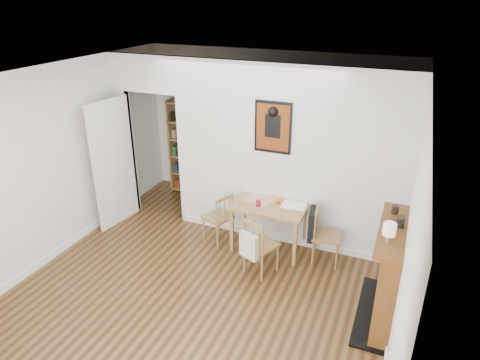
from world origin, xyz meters
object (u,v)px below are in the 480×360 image
at_px(chair_front, 261,245).
at_px(red_glass, 258,203).
at_px(fireplace, 391,272).
at_px(notebook, 294,205).
at_px(ceramic_jar_b, 395,209).
at_px(chair_left, 218,218).
at_px(dining_table, 270,210).
at_px(bookshelf, 189,148).
at_px(mantel_lamp, 389,230).
at_px(ceramic_jar_a, 400,222).
at_px(chair_right, 325,235).
at_px(orange_fruit, 278,200).

bearing_deg(chair_front, red_glass, 113.97).
height_order(fireplace, notebook, fireplace).
bearing_deg(ceramic_jar_b, fireplace, -80.12).
bearing_deg(fireplace, notebook, 145.41).
bearing_deg(fireplace, chair_left, 163.26).
bearing_deg(dining_table, ceramic_jar_b, -17.29).
height_order(bookshelf, ceramic_jar_b, bookshelf).
xyz_separation_m(notebook, mantel_lamp, (1.29, -1.23, 0.57)).
distance_m(bookshelf, fireplace, 4.25).
distance_m(red_glass, ceramic_jar_a, 2.02).
distance_m(bookshelf, mantel_lamp, 4.35).
bearing_deg(chair_front, ceramic_jar_a, -7.19).
xyz_separation_m(chair_right, ceramic_jar_b, (0.82, -0.47, 0.79)).
height_order(dining_table, chair_left, chair_left).
bearing_deg(dining_table, ceramic_jar_a, -24.96).
relative_size(dining_table, fireplace, 0.83).
xyz_separation_m(chair_left, mantel_lamp, (2.37, -1.03, 0.89)).
bearing_deg(orange_fruit, ceramic_jar_b, -21.33).
bearing_deg(chair_right, dining_table, 177.02).
relative_size(bookshelf, mantel_lamp, 8.51).
bearing_deg(notebook, orange_fruit, 179.27).
bearing_deg(ceramic_jar_a, bookshelf, 150.43).
bearing_deg(chair_left, orange_fruit, 14.08).
height_order(chair_right, fireplace, fireplace).
height_order(chair_left, chair_front, chair_front).
distance_m(bookshelf, orange_fruit, 2.38).
distance_m(bookshelf, red_glass, 2.30).
xyz_separation_m(chair_right, fireplace, (0.88, -0.81, 0.20)).
bearing_deg(chair_left, notebook, 10.88).
xyz_separation_m(red_glass, ceramic_jar_a, (1.84, -0.70, 0.47)).
bearing_deg(chair_front, mantel_lamp, -19.88).
bearing_deg(dining_table, mantel_lamp, -35.27).
distance_m(mantel_lamp, ceramic_jar_a, 0.37).
relative_size(bookshelf, ceramic_jar_a, 14.99).
relative_size(chair_front, fireplace, 0.64).
height_order(chair_front, bookshelf, bookshelf).
height_order(dining_table, mantel_lamp, mantel_lamp).
xyz_separation_m(bookshelf, red_glass, (1.84, -1.39, -0.09)).
bearing_deg(mantel_lamp, chair_left, 156.53).
bearing_deg(chair_right, orange_fruit, 169.24).
bearing_deg(chair_right, ceramic_jar_a, -40.17).
distance_m(red_glass, mantel_lamp, 2.10).
distance_m(orange_fruit, ceramic_jar_a, 1.91).
height_order(red_glass, mantel_lamp, mantel_lamp).
relative_size(chair_front, red_glass, 9.33).
distance_m(dining_table, bookshelf, 2.36).
bearing_deg(red_glass, orange_fruit, 41.52).
relative_size(bookshelf, ceramic_jar_b, 17.42).
distance_m(chair_left, bookshelf, 1.91).
bearing_deg(chair_front, fireplace, -9.21).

